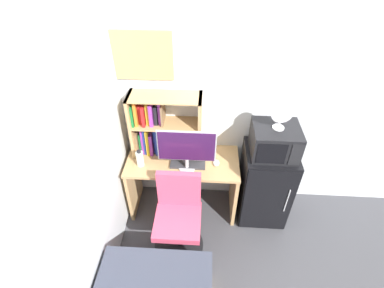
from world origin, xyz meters
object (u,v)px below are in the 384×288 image
at_px(water_bottle, 140,158).
at_px(desk_fan, 281,115).
at_px(computer_mouse, 216,163).
at_px(desk_chair, 179,220).
at_px(microwave, 275,141).
at_px(hutch_bookshelf, 156,125).
at_px(wall_corkboard, 137,56).
at_px(mini_fridge, 265,184).
at_px(monitor, 187,148).
at_px(keyboard, 188,164).

bearing_deg(water_bottle, desk_fan, 3.02).
height_order(computer_mouse, water_bottle, water_bottle).
bearing_deg(desk_chair, microwave, 27.02).
relative_size(water_bottle, microwave, 0.44).
distance_m(hutch_bookshelf, water_bottle, 0.38).
distance_m(computer_mouse, wall_corkboard, 1.30).
distance_m(desk_chair, wall_corkboard, 1.63).
xyz_separation_m(hutch_bookshelf, wall_corkboard, (-0.13, 0.11, 0.69)).
height_order(water_bottle, desk_fan, desk_fan).
bearing_deg(hutch_bookshelf, mini_fridge, -8.45).
xyz_separation_m(monitor, microwave, (0.85, 0.10, 0.05)).
bearing_deg(hutch_bookshelf, keyboard, -31.99).
distance_m(monitor, computer_mouse, 0.40).
xyz_separation_m(keyboard, desk_fan, (0.84, 0.03, 0.62)).
bearing_deg(microwave, wall_corkboard, 167.79).
xyz_separation_m(hutch_bookshelf, water_bottle, (-0.15, -0.25, -0.24)).
height_order(keyboard, desk_fan, desk_fan).
bearing_deg(hutch_bookshelf, wall_corkboard, 139.94).
height_order(computer_mouse, wall_corkboard, wall_corkboard).
distance_m(hutch_bookshelf, mini_fridge, 1.35).
bearing_deg(water_bottle, microwave, 3.29).
bearing_deg(water_bottle, monitor, -2.33).
height_order(water_bottle, microwave, microwave).
bearing_deg(water_bottle, hutch_bookshelf, 59.72).
relative_size(monitor, computer_mouse, 5.76).
bearing_deg(keyboard, mini_fridge, 2.54).
bearing_deg(hutch_bookshelf, microwave, -8.31).
bearing_deg(monitor, computer_mouse, 15.27).
height_order(desk_fan, desk_chair, desk_fan).
xyz_separation_m(computer_mouse, desk_fan, (0.55, 0.01, 0.61)).
bearing_deg(computer_mouse, microwave, 1.49).
xyz_separation_m(mini_fridge, desk_fan, (0.00, -0.00, 0.91)).
relative_size(mini_fridge, microwave, 2.10).
bearing_deg(microwave, desk_fan, -63.29).
relative_size(keyboard, wall_corkboard, 0.56).
bearing_deg(desk_fan, keyboard, -177.68).
bearing_deg(keyboard, desk_chair, -99.03).
relative_size(water_bottle, mini_fridge, 0.21).
bearing_deg(microwave, hutch_bookshelf, 171.69).
height_order(monitor, wall_corkboard, wall_corkboard).
xyz_separation_m(mini_fridge, desk_chair, (-0.91, -0.46, -0.08)).
bearing_deg(hutch_bookshelf, desk_fan, -8.57).
height_order(monitor, desk_fan, desk_fan).
bearing_deg(keyboard, computer_mouse, 5.06).
distance_m(hutch_bookshelf, microwave, 1.19).
bearing_deg(desk_chair, wall_corkboard, 118.53).
distance_m(mini_fridge, wall_corkboard, 1.88).
distance_m(computer_mouse, desk_fan, 0.82).
bearing_deg(microwave, monitor, -173.54).
distance_m(monitor, water_bottle, 0.51).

